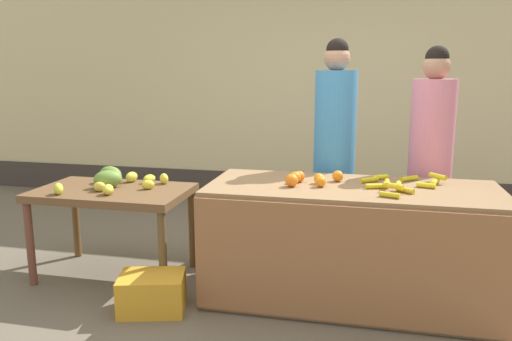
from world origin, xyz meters
name	(u,v)px	position (x,y,z in m)	size (l,w,h in m)	color
ground_plane	(276,290)	(0.00, 0.00, 0.00)	(24.00, 24.00, 0.00)	#665B4C
market_wall_back	(318,83)	(0.00, 2.69, 1.49)	(9.33, 0.23, 3.04)	beige
fruit_stall_counter	(350,244)	(0.54, -0.01, 0.42)	(2.02, 0.86, 0.84)	olive
side_table_wooden	(113,200)	(-1.32, 0.00, 0.63)	(1.19, 0.72, 0.72)	brown
banana_bunch_pile	(399,183)	(0.85, 0.05, 0.87)	(0.61, 0.64, 0.07)	gold
orange_pile	(309,178)	(0.23, 0.00, 0.88)	(0.39, 0.33, 0.09)	orange
mango_papaya_pile	(114,179)	(-1.35, 0.09, 0.78)	(0.75, 0.64, 0.14)	yellow
vendor_woman_blue_shirt	(334,154)	(0.36, 0.67, 0.95)	(0.34, 0.34, 1.89)	#33333D
vendor_woman_pink_shirt	(430,162)	(1.12, 0.66, 0.92)	(0.34, 0.34, 1.82)	#33333D
produce_crate	(152,293)	(-0.78, -0.50, 0.13)	(0.44, 0.32, 0.26)	gold
produce_sack	(236,228)	(-0.47, 0.60, 0.27)	(0.36, 0.30, 0.55)	maroon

